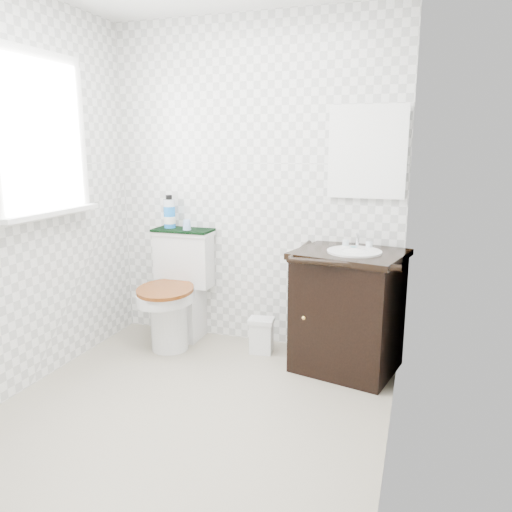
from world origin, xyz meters
The scene contains 13 objects.
floor centered at (0.00, 0.00, 0.00)m, with size 2.40×2.40×0.00m, color #AEA08C.
wall_back centered at (0.00, 1.20, 1.20)m, with size 2.40×2.40×0.00m, color white.
wall_left centered at (-1.10, 0.00, 1.20)m, with size 2.40×2.40×0.00m, color white.
wall_right centered at (1.10, 0.00, 1.20)m, with size 2.40×2.40×0.00m, color white.
window centered at (-1.07, 0.25, 1.55)m, with size 0.02×0.70×0.90m, color white.
mirror centered at (0.82, 1.18, 1.45)m, with size 0.50×0.02×0.60m, color silver.
toilet centered at (-0.53, 0.96, 0.37)m, with size 0.51×0.69×0.85m.
vanity centered at (0.77, 0.90, 0.43)m, with size 0.78×0.71×0.92m.
trash_bin centered at (0.14, 0.97, 0.13)m, with size 0.19×0.16×0.26m.
towel centered at (-0.53, 1.09, 0.86)m, with size 0.45×0.22×0.02m, color black.
mouthwash_bottle centered at (-0.66, 1.11, 0.98)m, with size 0.09×0.09×0.25m.
cup centered at (-0.49, 1.06, 0.91)m, with size 0.06×0.06×0.08m, color #88AADF.
soap_bar centered at (0.77, 0.99, 0.83)m, with size 0.07×0.04×0.02m, color #186876.
Camera 1 is at (1.18, -2.31, 1.50)m, focal length 35.00 mm.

